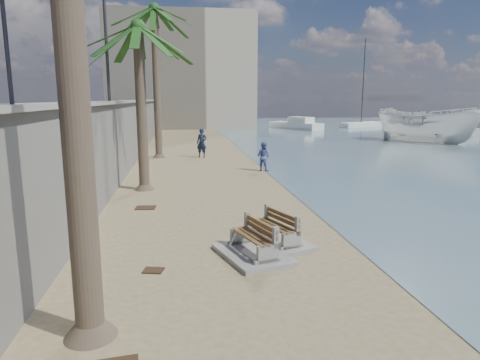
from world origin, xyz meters
TOP-DOWN VIEW (x-y plane):
  - ground_plane at (0.00, 0.00)m, footprint 140.00×140.00m
  - seawall at (-5.20, 20.00)m, footprint 0.45×70.00m
  - wall_cap at (-5.20, 20.00)m, footprint 0.80×70.00m
  - end_building at (-2.00, 52.00)m, footprint 18.00×12.00m
  - bench_near at (-0.66, 3.54)m, footprint 1.87×2.28m
  - bench_far at (0.05, 4.35)m, footprint 1.92×2.27m
  - palm_mid at (-3.84, 11.65)m, footprint 5.00×5.00m
  - palm_back at (-3.71, 21.49)m, footprint 5.00×5.00m
  - pedestrian_sign at (-5.00, 1.50)m, footprint 0.78×0.07m
  - streetlight at (-5.10, 12.00)m, footprint 0.28×0.28m
  - person_a at (-0.99, 21.22)m, footprint 0.90×0.77m
  - person_b at (1.92, 15.67)m, footprint 1.01×0.98m
  - boat_cruiser at (18.64, 28.36)m, footprint 4.84×4.88m
  - yacht_near at (26.10, 37.94)m, footprint 4.65×11.22m
  - yacht_far at (11.83, 45.94)m, footprint 5.59×7.56m
  - sailboat_west at (21.50, 48.47)m, footprint 6.69×4.40m
  - debris_c at (-3.57, 8.56)m, footprint 0.71×0.58m
  - debris_d at (-2.97, 2.98)m, footprint 0.50×0.43m

SIDE VIEW (x-z plane):
  - ground_plane at x=0.00m, z-range 0.00..0.00m
  - debris_c at x=-3.57m, z-range 0.00..0.03m
  - debris_d at x=-2.97m, z-range 0.00..0.03m
  - yacht_near at x=26.10m, z-range -0.40..1.10m
  - yacht_far at x=11.83m, z-range -0.40..1.10m
  - bench_far at x=0.05m, z-range -0.05..0.76m
  - bench_near at x=-0.66m, z-range -0.05..0.77m
  - sailboat_west at x=21.50m, z-range -5.35..6.08m
  - person_b at x=1.92m, z-range 0.00..1.66m
  - person_a at x=-0.99m, z-range 0.00..2.11m
  - boat_cruiser at x=18.64m, z-range -0.40..3.68m
  - seawall at x=-5.20m, z-range 0.00..3.50m
  - wall_cap at x=-5.20m, z-range 3.49..3.61m
  - pedestrian_sign at x=-5.00m, z-range 3.95..6.35m
  - palm_mid at x=-3.84m, z-range 2.68..9.99m
  - streetlight at x=-5.10m, z-range 4.08..9.21m
  - end_building at x=-2.00m, z-range 0.00..14.00m
  - palm_back at x=-3.71m, z-range 3.90..13.82m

